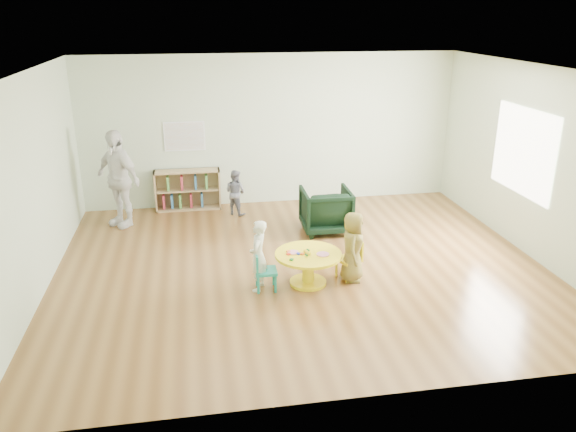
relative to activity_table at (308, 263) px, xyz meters
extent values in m
plane|color=brown|center=(0.01, 0.56, -0.31)|extent=(7.00, 7.00, 0.00)
cube|color=white|center=(0.01, 0.56, 2.44)|extent=(7.00, 6.00, 0.10)
cube|color=beige|center=(0.01, 3.56, 1.09)|extent=(7.00, 0.10, 2.80)
cube|color=beige|center=(0.01, -2.44, 1.09)|extent=(7.00, 0.10, 2.80)
cube|color=beige|center=(-3.49, 0.56, 1.09)|extent=(0.10, 6.00, 2.80)
cube|color=beige|center=(3.51, 0.56, 1.09)|extent=(0.10, 6.00, 2.80)
cube|color=white|center=(3.49, 0.86, 1.19)|extent=(0.02, 1.60, 1.30)
cylinder|color=yellow|center=(0.00, 0.00, -0.11)|extent=(0.16, 0.16, 0.41)
cylinder|color=yellow|center=(0.00, 0.00, -0.29)|extent=(0.50, 0.50, 0.04)
cylinder|color=yellow|center=(0.00, 0.00, 0.12)|extent=(0.90, 0.90, 0.04)
cylinder|color=pink|center=(-0.20, 0.05, 0.15)|extent=(0.15, 0.15, 0.02)
cylinder|color=pink|center=(0.18, -0.08, 0.15)|extent=(0.17, 0.17, 0.02)
cylinder|color=yellow|center=(-0.02, -0.02, 0.16)|extent=(0.08, 0.13, 0.04)
cylinder|color=#11642F|center=(-0.05, -0.10, 0.16)|extent=(0.04, 0.05, 0.02)
cylinder|color=#11642F|center=(0.01, 0.06, 0.16)|extent=(0.04, 0.05, 0.02)
cube|color=red|center=(-0.03, 0.03, 0.15)|extent=(0.06, 0.06, 0.02)
cube|color=orange|center=(-0.26, 0.08, 0.15)|extent=(0.06, 0.06, 0.02)
cube|color=#1B30CE|center=(-0.14, -0.01, 0.15)|extent=(0.07, 0.07, 0.02)
cube|color=#11642F|center=(-0.26, -0.18, 0.15)|extent=(0.06, 0.06, 0.02)
cube|color=red|center=(-0.27, 0.00, 0.15)|extent=(0.06, 0.06, 0.02)
cube|color=orange|center=(-0.09, -0.03, 0.15)|extent=(0.07, 0.07, 0.02)
cube|color=teal|center=(-0.59, -0.07, -0.05)|extent=(0.29, 0.29, 0.04)
cube|color=teal|center=(-0.71, -0.06, 0.09)|extent=(0.04, 0.29, 0.25)
cylinder|color=teal|center=(-0.69, 0.05, -0.19)|extent=(0.03, 0.03, 0.25)
cylinder|color=teal|center=(-0.70, -0.18, -0.19)|extent=(0.03, 0.03, 0.25)
cylinder|color=teal|center=(-0.47, 0.04, -0.19)|extent=(0.03, 0.03, 0.25)
cylinder|color=teal|center=(-0.48, -0.18, -0.19)|extent=(0.03, 0.03, 0.25)
cube|color=yellow|center=(0.59, 0.10, -0.04)|extent=(0.38, 0.38, 0.04)
cube|color=yellow|center=(0.71, 0.15, 0.10)|extent=(0.14, 0.28, 0.25)
cylinder|color=yellow|center=(0.74, 0.04, -0.19)|extent=(0.03, 0.03, 0.25)
cylinder|color=yellow|center=(0.65, 0.25, -0.19)|extent=(0.03, 0.03, 0.25)
cylinder|color=yellow|center=(0.53, -0.06, -0.19)|extent=(0.03, 0.03, 0.25)
cylinder|color=yellow|center=(0.44, 0.16, -0.19)|extent=(0.03, 0.03, 0.25)
cube|color=#A4865B|center=(-2.18, 3.39, 0.06)|extent=(0.03, 0.30, 0.75)
cube|color=#A4865B|center=(-1.01, 3.39, 0.06)|extent=(0.03, 0.30, 0.75)
cube|color=#A4865B|center=(-1.59, 3.39, -0.30)|extent=(1.20, 0.30, 0.03)
cube|color=#A4865B|center=(-1.59, 3.39, 0.42)|extent=(1.20, 0.30, 0.03)
cube|color=#A4865B|center=(-1.59, 3.39, 0.06)|extent=(1.14, 0.28, 0.03)
cube|color=#A4865B|center=(-1.59, 3.53, 0.06)|extent=(1.20, 0.02, 0.75)
cube|color=#C13349|center=(-2.04, 3.37, -0.13)|extent=(0.04, 0.18, 0.26)
cube|color=teal|center=(-1.89, 3.37, -0.13)|extent=(0.04, 0.18, 0.26)
cube|color=#5AA64C|center=(-1.74, 3.37, -0.13)|extent=(0.04, 0.18, 0.26)
cube|color=#C13349|center=(-1.54, 3.37, -0.13)|extent=(0.04, 0.18, 0.26)
cube|color=teal|center=(-1.34, 3.37, -0.13)|extent=(0.04, 0.18, 0.26)
cube|color=#5AA64C|center=(-1.94, 3.37, 0.21)|extent=(0.04, 0.18, 0.26)
cube|color=#C13349|center=(-1.69, 3.37, 0.21)|extent=(0.04, 0.18, 0.26)
cube|color=teal|center=(-1.44, 3.37, 0.21)|extent=(0.04, 0.18, 0.26)
cube|color=#5AA64C|center=(-1.24, 3.37, 0.21)|extent=(0.04, 0.18, 0.26)
cube|color=white|center=(-1.59, 3.54, 1.04)|extent=(0.74, 0.01, 0.54)
cube|color=#FF4635|center=(-1.59, 3.54, 1.04)|extent=(0.70, 0.00, 0.50)
imported|color=black|center=(0.69, 1.87, 0.06)|extent=(0.81, 0.83, 0.74)
imported|color=white|center=(-0.68, -0.04, 0.17)|extent=(0.34, 0.41, 0.97)
imported|color=gold|center=(0.62, 0.02, 0.18)|extent=(0.44, 0.55, 0.99)
imported|color=#151C36|center=(-0.74, 2.96, 0.10)|extent=(0.51, 0.50, 0.83)
imported|color=white|center=(-2.73, 2.74, 0.52)|extent=(0.99, 0.98, 1.67)
camera|label=1|loc=(-1.43, -6.74, 3.21)|focal=35.00mm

